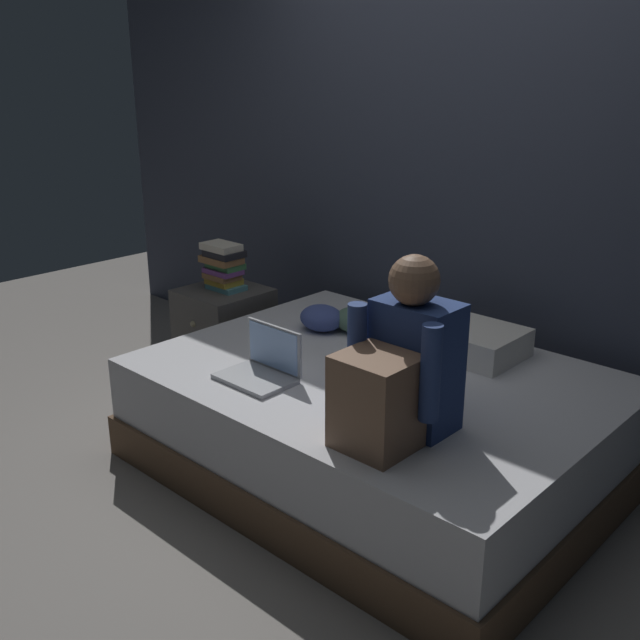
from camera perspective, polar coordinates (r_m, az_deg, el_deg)
ground_plane at (r=3.36m, az=-1.77°, el=-12.10°), size 8.00×8.00×0.00m
wall_back at (r=3.83m, az=11.09°, el=12.97°), size 5.60×0.10×2.70m
bed at (r=3.32m, az=4.35°, el=-7.82°), size 2.00×1.50×0.48m
nightstand at (r=4.30m, az=-7.39°, el=-1.05°), size 0.44×0.46×0.53m
person_sitting at (r=2.60m, az=6.26°, el=-3.85°), size 0.39×0.44×0.66m
laptop at (r=3.13m, az=-4.46°, el=-3.57°), size 0.32×0.23×0.22m
pillow at (r=3.47m, az=10.85°, el=-1.35°), size 0.56×0.36×0.13m
book_stack at (r=4.18m, az=-7.51°, el=4.18°), size 0.23×0.16×0.27m
clothes_pile at (r=3.66m, az=1.40°, el=0.08°), size 0.37×0.29×0.13m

